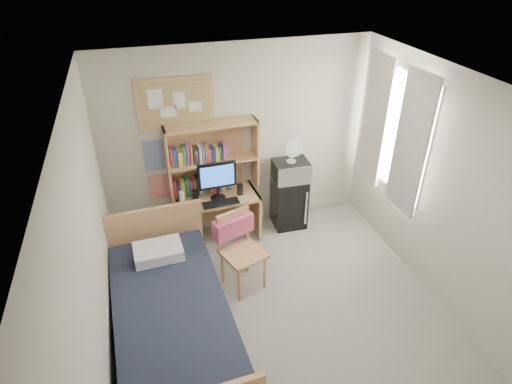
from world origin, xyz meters
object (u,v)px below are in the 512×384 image
object	(u,v)px
speaker_left	(195,196)
speaker_right	(240,189)
bed	(173,325)
desk_fan	(292,151)
microwave	(291,170)
desk_chair	(243,253)
monitor	(217,181)
bulletin_board	(175,103)
desk	(218,217)
mini_fridge	(289,201)

from	to	relation	value
speaker_left	speaker_right	distance (m)	0.60
bed	desk_fan	bearing A→B (deg)	39.88
bed	microwave	size ratio (longest dim) A/B	4.70
desk_chair	speaker_left	xyz separation A→B (m)	(-0.38, 0.95, 0.28)
bed	monitor	size ratio (longest dim) A/B	4.18
bulletin_board	speaker_right	size ratio (longest dim) A/B	5.91
speaker_right	monitor	bearing A→B (deg)	180.00
desk	desk_chair	size ratio (longest dim) A/B	1.11
bulletin_board	desk	xyz separation A→B (m)	(0.40, -0.28, -1.58)
monitor	microwave	xyz separation A→B (m)	(1.04, 0.08, -0.05)
speaker_left	desk_fan	bearing A→B (deg)	2.04
mini_fridge	bed	xyz separation A→B (m)	(-1.89, -1.73, -0.07)
desk	monitor	bearing A→B (deg)	-90.00
bulletin_board	microwave	world-z (taller)	bulletin_board
bulletin_board	monitor	bearing A→B (deg)	-40.75
desk	mini_fridge	size ratio (longest dim) A/B	1.44
speaker_left	microwave	bearing A→B (deg)	2.04
bulletin_board	bed	world-z (taller)	bulletin_board
desk_chair	mini_fridge	xyz separation A→B (m)	(0.97, 1.06, -0.11)
monitor	speaker_right	xyz separation A→B (m)	(0.30, 0.01, -0.19)
mini_fridge	speaker_right	world-z (taller)	speaker_right
monitor	speaker_right	world-z (taller)	monitor
bed	speaker_right	distance (m)	2.05
speaker_right	mini_fridge	bearing A→B (deg)	5.19
microwave	mini_fridge	bearing A→B (deg)	90.00
bed	microwave	distance (m)	2.61
microwave	desk_fan	xyz separation A→B (m)	(0.00, 0.00, 0.30)
desk	bed	size ratio (longest dim) A/B	0.49
mini_fridge	desk_fan	world-z (taller)	desk_fan
bulletin_board	mini_fridge	xyz separation A→B (m)	(1.44, -0.24, -1.54)
bulletin_board	monitor	xyz separation A→B (m)	(0.40, -0.34, -0.97)
desk_fan	desk	bearing A→B (deg)	-176.53
desk_chair	speaker_right	world-z (taller)	desk_chair
speaker_left	bulletin_board	bearing A→B (deg)	103.96
microwave	desk_fan	distance (m)	0.30
speaker_right	desk	bearing A→B (deg)	168.69
bed	speaker_left	world-z (taller)	speaker_left
speaker_left	microwave	distance (m)	1.35
mini_fridge	desk_fan	xyz separation A→B (m)	(-0.00, -0.02, 0.82)
desk	mini_fridge	world-z (taller)	mini_fridge
speaker_right	microwave	world-z (taller)	microwave
desk	bed	distance (m)	1.89
mini_fridge	desk_fan	bearing A→B (deg)	-90.00
bed	mini_fridge	bearing A→B (deg)	40.20
speaker_left	desk	bearing A→B (deg)	11.31
monitor	mini_fridge	bearing A→B (deg)	3.71
mini_fridge	monitor	xyz separation A→B (m)	(-1.05, -0.10, 0.57)
speaker_left	microwave	world-z (taller)	microwave
desk	speaker_right	xyz separation A→B (m)	(0.30, -0.05, 0.42)
monitor	speaker_right	bearing A→B (deg)	-0.00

